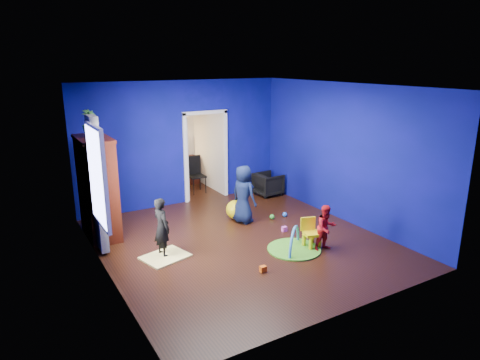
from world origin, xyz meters
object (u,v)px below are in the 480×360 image
crt_tv (100,186)px  play_mat (294,249)px  armchair (268,184)px  toddler_red (326,228)px  child_navy (243,194)px  folding_chair (197,176)px  kid_chair (312,235)px  tv_armoire (98,188)px  hopper_ball (235,210)px  study_desk (182,171)px  vase (96,134)px  child_black (162,227)px

crt_tv → play_mat: size_ratio=0.72×
crt_tv → play_mat: bearing=-40.8°
armchair → toddler_red: bearing=160.9°
child_navy → folding_chair: 2.42m
child_navy → kid_chair: child_navy is taller
tv_armoire → crt_tv: (0.04, 0.00, 0.04)m
child_navy → hopper_ball: size_ratio=2.97×
study_desk → vase: bearing=-134.2°
child_black → toddler_red: (2.63, -1.26, -0.11)m
armchair → play_mat: bearing=151.4°
vase → kid_chair: size_ratio=0.39×
hopper_ball → play_mat: (0.13, -1.92, -0.19)m
vase → crt_tv: bearing=82.4°
hopper_ball → study_desk: bearing=88.4°
toddler_red → folding_chair: (-0.54, 4.36, 0.04)m
hopper_ball → folding_chair: folding_chair is taller
vase → hopper_ball: vase is taller
toddler_red → tv_armoire: 4.35m
child_black → crt_tv: 1.68m
child_black → tv_armoire: 1.69m
crt_tv → folding_chair: (2.78, 1.64, -0.56)m
child_navy → hopper_ball: child_navy is taller
child_navy → toddler_red: size_ratio=1.46×
child_navy → armchair: bearing=-66.0°
crt_tv → vase: bearing=-97.6°
child_navy → study_desk: (0.04, 3.37, -0.24)m
child_black → toddler_red: child_black is taller
study_desk → kid_chair: bearing=-85.7°
tv_armoire → hopper_ball: bearing=-10.8°
folding_chair → play_mat: bearing=-89.4°
child_navy → folding_chair: bearing=-17.7°
vase → play_mat: vase is taller
hopper_ball → study_desk: 3.13m
study_desk → child_black: bearing=-117.3°
play_mat → study_desk: size_ratio=1.10×
child_navy → folding_chair: (0.04, 2.41, -0.16)m
toddler_red → kid_chair: (-0.15, 0.20, -0.17)m
vase → tv_armoire: 1.12m
child_black → child_navy: 2.17m
kid_chair → folding_chair: folding_chair is taller
crt_tv → folding_chair: size_ratio=0.76×
kid_chair → study_desk: 5.13m
armchair → hopper_ball: armchair is taller
armchair → child_black: 4.11m
vase → tv_armoire: (0.00, 0.30, -1.08)m
tv_armoire → vase: bearing=-90.0°
armchair → study_desk: bearing=33.0°
hopper_ball → folding_chair: (0.09, 2.16, 0.25)m
tv_armoire → crt_tv: tv_armoire is taller
crt_tv → kid_chair: size_ratio=1.40×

